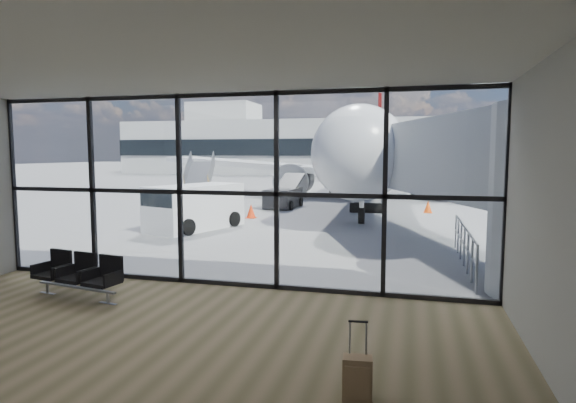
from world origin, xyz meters
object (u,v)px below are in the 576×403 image
at_px(seating_row, 80,273).
at_px(mobile_stairs, 198,192).
at_px(service_van, 193,207).
at_px(belt_loader, 284,196).
at_px(airliner, 374,154).
at_px(suitcase, 357,378).

relative_size(seating_row, mobile_stairs, 0.55).
xyz_separation_m(service_van, belt_loader, (1.54, 8.65, -0.30)).
bearing_deg(mobile_stairs, belt_loader, -29.21).
relative_size(airliner, service_van, 8.56).
xyz_separation_m(seating_row, belt_loader, (-0.23, 17.96, 0.11)).
relative_size(service_van, belt_loader, 1.09).
bearing_deg(belt_loader, service_van, -98.02).
xyz_separation_m(service_van, mobile_stairs, (-4.65, 10.34, -0.32)).
xyz_separation_m(seating_row, service_van, (-1.78, 9.31, 0.40)).
bearing_deg(mobile_stairs, suitcase, -74.53).
distance_m(airliner, belt_loader, 10.80).
bearing_deg(seating_row, airliner, 91.26).
distance_m(service_van, mobile_stairs, 11.34).
bearing_deg(suitcase, airliner, 88.64).
distance_m(suitcase, belt_loader, 21.90).
bearing_deg(airliner, service_van, -110.43).
relative_size(suitcase, belt_loader, 0.24).
bearing_deg(seating_row, suitcase, -15.17).
bearing_deg(airliner, seating_row, -101.01).
bearing_deg(airliner, suitcase, -88.39).
relative_size(service_van, mobile_stairs, 1.15).
xyz_separation_m(airliner, service_van, (-5.90, -18.23, -2.12)).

